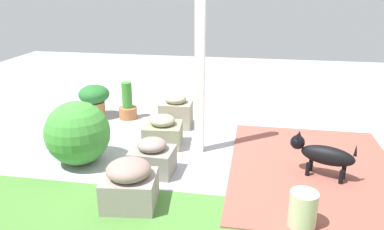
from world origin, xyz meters
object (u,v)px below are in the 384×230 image
stone_planter_far (129,184)px  terracotta_pot_tall (128,106)px  terracotta_pot_broad (94,98)px  dog (323,154)px  round_shrub (78,133)px  stone_planter_nearest (176,112)px  ceramic_urn (303,210)px  stone_planter_mid (152,157)px  porch_pillar (200,58)px  stone_planter_near (163,132)px

stone_planter_far → terracotta_pot_tall: terracotta_pot_tall is taller
terracotta_pot_broad → dog: 3.39m
stone_planter_far → round_shrub: round_shrub is taller
stone_planter_nearest → dog: bearing=146.7°
ceramic_urn → stone_planter_mid: bearing=-25.7°
porch_pillar → round_shrub: 1.60m
terracotta_pot_broad → ceramic_urn: (-2.83, 2.28, -0.13)m
terracotta_pot_tall → terracotta_pot_broad: bearing=4.0°
terracotta_pot_broad → stone_planter_far: bearing=120.4°
stone_planter_nearest → ceramic_urn: bearing=126.0°
stone_planter_near → ceramic_urn: stone_planter_near is taller
dog → ceramic_urn: bearing=73.2°
terracotta_pot_broad → ceramic_urn: 3.64m
porch_pillar → stone_planter_near: porch_pillar is taller
stone_planter_mid → round_shrub: 0.90m
terracotta_pot_tall → stone_planter_near: bearing=131.0°
stone_planter_nearest → terracotta_pot_broad: (1.29, -0.16, 0.08)m
stone_planter_mid → terracotta_pot_broad: size_ratio=0.93×
stone_planter_far → ceramic_urn: bearing=177.2°
stone_planter_nearest → round_shrub: bearing=57.5°
stone_planter_nearest → porch_pillar: bearing=120.9°
dog → ceramic_urn: dog is taller
stone_planter_far → terracotta_pot_tall: 2.38m
stone_planter_mid → dog: dog is taller
stone_planter_nearest → stone_planter_mid: bearing=91.9°
stone_planter_mid → terracotta_pot_tall: bearing=-62.6°
dog → stone_planter_mid: bearing=6.6°
round_shrub → terracotta_pot_tall: round_shrub is taller
ceramic_urn → terracotta_pot_broad: bearing=-38.9°
porch_pillar → dog: bearing=162.3°
stone_planter_far → round_shrub: size_ratio=0.72×
stone_planter_nearest → dog: size_ratio=0.71×
porch_pillar → ceramic_urn: porch_pillar is taller
stone_planter_nearest → stone_planter_near: stone_planter_nearest is taller
stone_planter_near → ceramic_urn: bearing=137.3°
stone_planter_far → dog: (-1.81, -0.85, 0.05)m
stone_planter_nearest → terracotta_pot_tall: size_ratio=0.85×
stone_planter_near → stone_planter_mid: size_ratio=1.07×
porch_pillar → stone_planter_far: porch_pillar is taller
stone_planter_nearest → round_shrub: size_ratio=0.65×
stone_planter_nearest → terracotta_pot_tall: bearing=-14.3°
stone_planter_near → terracotta_pot_broad: size_ratio=1.00×
stone_planter_far → terracotta_pot_broad: bearing=-59.6°
terracotta_pot_tall → dog: size_ratio=0.84×
stone_planter_nearest → stone_planter_near: (0.02, 0.68, -0.04)m
stone_planter_near → terracotta_pot_broad: (1.27, -0.84, 0.12)m
porch_pillar → terracotta_pot_broad: bearing=-28.0°
stone_planter_mid → ceramic_urn: size_ratio=1.41×
stone_planter_mid → stone_planter_near: bearing=-84.6°
porch_pillar → stone_planter_mid: porch_pillar is taller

